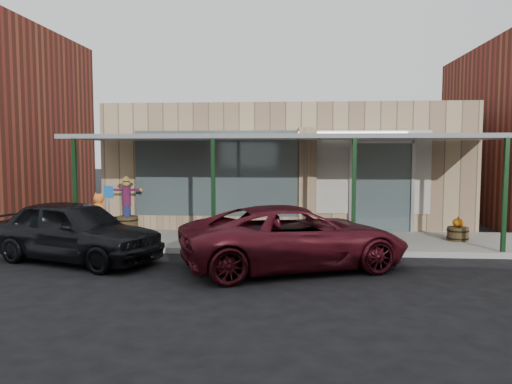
# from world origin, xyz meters

# --- Properties ---
(ground) EXTENTS (120.00, 120.00, 0.00)m
(ground) POSITION_xyz_m (0.00, 0.00, 0.00)
(ground) COLOR black
(ground) RESTS_ON ground
(sidewalk) EXTENTS (40.00, 3.20, 0.15)m
(sidewalk) POSITION_xyz_m (0.00, 3.60, 0.07)
(sidewalk) COLOR gray
(sidewalk) RESTS_ON ground
(storefront) EXTENTS (12.00, 6.25, 4.20)m
(storefront) POSITION_xyz_m (-0.00, 8.16, 2.09)
(storefront) COLOR tan
(storefront) RESTS_ON ground
(awning) EXTENTS (12.00, 3.00, 3.04)m
(awning) POSITION_xyz_m (0.00, 3.56, 3.01)
(awning) COLOR slate
(awning) RESTS_ON ground
(block_buildings_near) EXTENTS (61.00, 8.00, 8.00)m
(block_buildings_near) POSITION_xyz_m (2.01, 9.20, 3.77)
(block_buildings_near) COLOR brown
(block_buildings_near) RESTS_ON ground
(barrel_scarecrow) EXTENTS (1.04, 0.82, 1.73)m
(barrel_scarecrow) POSITION_xyz_m (-5.00, 4.72, 0.74)
(barrel_scarecrow) COLOR #46351C
(barrel_scarecrow) RESTS_ON sidewalk
(barrel_pumpkin) EXTENTS (0.65, 0.65, 0.68)m
(barrel_pumpkin) POSITION_xyz_m (4.88, 3.68, 0.39)
(barrel_pumpkin) COLOR #46351C
(barrel_pumpkin) RESTS_ON sidewalk
(handicap_sign) EXTENTS (0.31, 0.15, 1.58)m
(handicap_sign) POSITION_xyz_m (-4.69, 2.40, 1.17)
(handicap_sign) COLOR gray
(handicap_sign) RESTS_ON sidewalk
(parked_sedan) EXTENTS (4.75, 3.17, 1.61)m
(parked_sedan) POSITION_xyz_m (-4.97, 0.92, 0.75)
(parked_sedan) COLOR black
(parked_sedan) RESTS_ON ground
(car_maroon) EXTENTS (5.68, 4.07, 1.44)m
(car_maroon) POSITION_xyz_m (0.32, 0.62, 0.72)
(car_maroon) COLOR #420D16
(car_maroon) RESTS_ON ground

